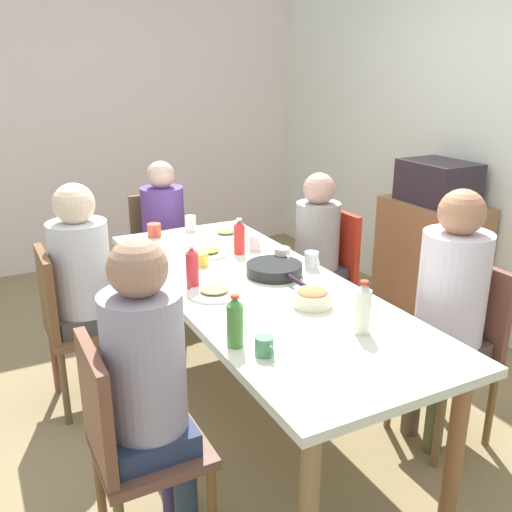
% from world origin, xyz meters
% --- Properties ---
extents(ground_plane, '(6.94, 6.94, 0.00)m').
position_xyz_m(ground_plane, '(0.00, 0.00, 0.00)').
color(ground_plane, olive).
extents(wall_left, '(0.12, 3.97, 2.60)m').
position_xyz_m(wall_left, '(-2.95, 0.00, 1.30)').
color(wall_left, silver).
rests_on(wall_left, ground_plane).
extents(dining_table, '(2.27, 0.87, 0.76)m').
position_xyz_m(dining_table, '(0.00, 0.00, 0.68)').
color(dining_table, beige).
rests_on(dining_table, ground_plane).
extents(chair_0, '(0.40, 0.40, 0.90)m').
position_xyz_m(chair_0, '(0.57, 0.82, 0.51)').
color(chair_0, brown).
rests_on(chair_0, ground_plane).
extents(person_0, '(0.32, 0.32, 1.28)m').
position_xyz_m(person_0, '(0.57, 0.73, 0.77)').
color(person_0, '#515534').
rests_on(person_0, ground_plane).
extents(chair_1, '(0.40, 0.40, 0.90)m').
position_xyz_m(chair_1, '(-0.57, 0.82, 0.51)').
color(chair_1, red).
rests_on(chair_1, ground_plane).
extents(person_1, '(0.30, 0.30, 1.16)m').
position_xyz_m(person_1, '(-0.57, 0.72, 0.69)').
color(person_1, '#44414B').
rests_on(person_1, ground_plane).
extents(chair_2, '(0.40, 0.40, 0.90)m').
position_xyz_m(chair_2, '(0.57, -0.82, 0.51)').
color(chair_2, brown).
rests_on(chair_2, ground_plane).
extents(person_2, '(0.30, 0.30, 1.26)m').
position_xyz_m(person_2, '(0.57, -0.73, 0.75)').
color(person_2, '#372C55').
rests_on(person_2, ground_plane).
extents(chair_3, '(0.40, 0.40, 0.90)m').
position_xyz_m(chair_3, '(-0.57, -0.82, 0.51)').
color(chair_3, brown).
rests_on(chair_3, ground_plane).
extents(person_3, '(0.30, 0.30, 1.24)m').
position_xyz_m(person_3, '(-0.57, -0.73, 0.74)').
color(person_3, '#453938').
rests_on(person_3, ground_plane).
extents(chair_4, '(0.40, 0.40, 0.90)m').
position_xyz_m(chair_4, '(-1.51, 0.00, 0.51)').
color(chair_4, brown).
rests_on(chair_4, ground_plane).
extents(person_4, '(0.30, 0.30, 1.17)m').
position_xyz_m(person_4, '(-1.42, 0.00, 0.70)').
color(person_4, '#30394A').
rests_on(person_4, ground_plane).
extents(plate_0, '(0.21, 0.21, 0.04)m').
position_xyz_m(plate_0, '(-0.53, -0.03, 0.78)').
color(plate_0, silver).
rests_on(plate_0, dining_table).
extents(plate_1, '(0.21, 0.21, 0.04)m').
position_xyz_m(plate_1, '(-0.83, 0.22, 0.78)').
color(plate_1, silver).
rests_on(plate_1, dining_table).
extents(plate_2, '(0.25, 0.25, 0.04)m').
position_xyz_m(plate_2, '(0.02, -0.23, 0.78)').
color(plate_2, white).
rests_on(plate_2, dining_table).
extents(bowl_0, '(0.18, 0.18, 0.08)m').
position_xyz_m(bowl_0, '(0.34, 0.11, 0.80)').
color(bowl_0, beige).
rests_on(bowl_0, dining_table).
extents(serving_pan, '(0.47, 0.29, 0.06)m').
position_xyz_m(serving_pan, '(-0.08, 0.15, 0.79)').
color(serving_pan, black).
rests_on(serving_pan, dining_table).
extents(cup_0, '(0.11, 0.07, 0.10)m').
position_xyz_m(cup_0, '(-1.05, 0.06, 0.81)').
color(cup_0, white).
rests_on(cup_0, dining_table).
extents(cup_1, '(0.12, 0.08, 0.07)m').
position_xyz_m(cup_1, '(-0.39, -0.13, 0.80)').
color(cup_1, '#EFC548').
rests_on(cup_1, dining_table).
extents(cup_2, '(0.11, 0.07, 0.09)m').
position_xyz_m(cup_2, '(-0.50, 0.25, 0.81)').
color(cup_2, white).
rests_on(cup_2, dining_table).
extents(cup_3, '(0.12, 0.09, 0.10)m').
position_xyz_m(cup_3, '(-0.19, 0.26, 0.81)').
color(cup_3, white).
rests_on(cup_3, dining_table).
extents(cup_4, '(0.11, 0.08, 0.09)m').
position_xyz_m(cup_4, '(-0.07, 0.37, 0.81)').
color(cup_4, white).
rests_on(cup_4, dining_table).
extents(cup_5, '(0.12, 0.09, 0.08)m').
position_xyz_m(cup_5, '(-1.02, -0.19, 0.80)').
color(cup_5, '#D3533E').
rests_on(cup_5, dining_table).
extents(cup_6, '(0.11, 0.07, 0.07)m').
position_xyz_m(cup_6, '(0.65, -0.30, 0.80)').
color(cup_6, '#508959').
rests_on(cup_6, dining_table).
extents(bottle_0, '(0.06, 0.06, 0.21)m').
position_xyz_m(bottle_0, '(-0.48, 0.14, 0.86)').
color(bottle_0, red).
rests_on(bottle_0, dining_table).
extents(bottle_1, '(0.07, 0.07, 0.23)m').
position_xyz_m(bottle_1, '(0.66, 0.14, 0.87)').
color(bottle_1, silver).
rests_on(bottle_1, dining_table).
extents(bottle_2, '(0.06, 0.06, 0.22)m').
position_xyz_m(bottle_2, '(-0.10, -0.29, 0.86)').
color(bottle_2, red).
rests_on(bottle_2, dining_table).
extents(bottle_3, '(0.07, 0.07, 0.21)m').
position_xyz_m(bottle_3, '(0.53, -0.36, 0.86)').
color(bottle_3, '#468134').
rests_on(bottle_3, dining_table).
extents(side_cabinet, '(0.70, 0.44, 0.90)m').
position_xyz_m(side_cabinet, '(-0.47, 1.63, 0.45)').
color(side_cabinet, '#956741').
rests_on(side_cabinet, ground_plane).
extents(microwave, '(0.48, 0.36, 0.28)m').
position_xyz_m(microwave, '(-0.47, 1.63, 1.04)').
color(microwave, '#2E242E').
rests_on(microwave, side_cabinet).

